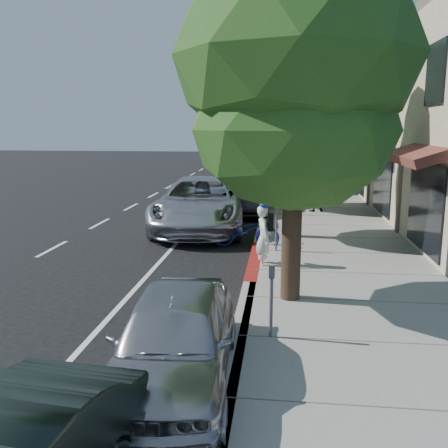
# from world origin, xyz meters

# --- Properties ---
(ground) EXTENTS (120.00, 120.00, 0.00)m
(ground) POSITION_xyz_m (0.00, 0.00, 0.00)
(ground) COLOR black
(ground) RESTS_ON ground
(sidewalk) EXTENTS (4.60, 56.00, 0.15)m
(sidewalk) POSITION_xyz_m (2.30, 8.00, 0.07)
(sidewalk) COLOR gray
(sidewalk) RESTS_ON ground
(curb) EXTENTS (0.30, 56.00, 0.15)m
(curb) POSITION_xyz_m (0.00, 8.00, 0.07)
(curb) COLOR #9E998E
(curb) RESTS_ON ground
(curb_red_segment) EXTENTS (0.32, 4.00, 0.15)m
(curb_red_segment) POSITION_xyz_m (0.00, 1.00, 0.07)
(curb_red_segment) COLOR maroon
(curb_red_segment) RESTS_ON ground
(storefront_building) EXTENTS (10.00, 36.00, 7.00)m
(storefront_building) POSITION_xyz_m (9.60, 18.00, 3.50)
(storefront_building) COLOR beige
(storefront_building) RESTS_ON ground
(street_tree_0) EXTENTS (4.74, 4.74, 7.80)m
(street_tree_0) POSITION_xyz_m (0.90, -2.00, 4.82)
(street_tree_0) COLOR black
(street_tree_0) RESTS_ON ground
(street_tree_1) EXTENTS (4.37, 4.37, 7.30)m
(street_tree_1) POSITION_xyz_m (0.90, 4.00, 4.52)
(street_tree_1) COLOR black
(street_tree_1) RESTS_ON ground
(street_tree_2) EXTENTS (4.73, 4.73, 7.32)m
(street_tree_2) POSITION_xyz_m (0.90, 10.00, 4.47)
(street_tree_2) COLOR black
(street_tree_2) RESTS_ON ground
(street_tree_3) EXTENTS (4.27, 4.27, 8.18)m
(street_tree_3) POSITION_xyz_m (0.90, 16.00, 5.21)
(street_tree_3) COLOR black
(street_tree_3) RESTS_ON ground
(street_tree_4) EXTENTS (5.20, 5.20, 7.84)m
(street_tree_4) POSITION_xyz_m (0.90, 22.00, 4.75)
(street_tree_4) COLOR black
(street_tree_4) RESTS_ON ground
(street_tree_5) EXTENTS (4.18, 4.18, 7.58)m
(street_tree_5) POSITION_xyz_m (0.90, 28.00, 4.78)
(street_tree_5) COLOR black
(street_tree_5) RESTS_ON ground
(cyclist) EXTENTS (0.50, 0.67, 1.67)m
(cyclist) POSITION_xyz_m (0.25, 0.57, 0.84)
(cyclist) COLOR white
(cyclist) RESTS_ON ground
(bicycle) EXTENTS (2.18, 1.01, 1.11)m
(bicycle) POSITION_xyz_m (-0.40, 2.84, 0.55)
(bicycle) COLOR navy
(bicycle) RESTS_ON ground
(silver_suv) EXTENTS (3.46, 6.83, 1.85)m
(silver_suv) POSITION_xyz_m (-2.20, 5.50, 0.93)
(silver_suv) COLOR silver
(silver_suv) RESTS_ON ground
(dark_sedan) EXTENTS (1.72, 4.51, 1.47)m
(dark_sedan) POSITION_xyz_m (-0.70, 9.00, 0.74)
(dark_sedan) COLOR black
(dark_sedan) RESTS_ON ground
(white_pickup) EXTENTS (2.66, 5.51, 1.55)m
(white_pickup) POSITION_xyz_m (-1.43, 18.25, 0.77)
(white_pickup) COLOR silver
(white_pickup) RESTS_ON ground
(dark_suv_far) EXTENTS (2.42, 5.47, 1.83)m
(dark_suv_far) POSITION_xyz_m (-1.56, 21.50, 0.92)
(dark_suv_far) COLOR black
(dark_suv_far) RESTS_ON ground
(near_car_a) EXTENTS (1.90, 4.20, 1.40)m
(near_car_a) POSITION_xyz_m (-0.78, -5.50, 0.70)
(near_car_a) COLOR #AAAAAF
(near_car_a) RESTS_ON ground
(pedestrian) EXTENTS (0.88, 0.76, 1.55)m
(pedestrian) POSITION_xyz_m (2.04, 8.93, 0.93)
(pedestrian) COLOR black
(pedestrian) RESTS_ON sidewalk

